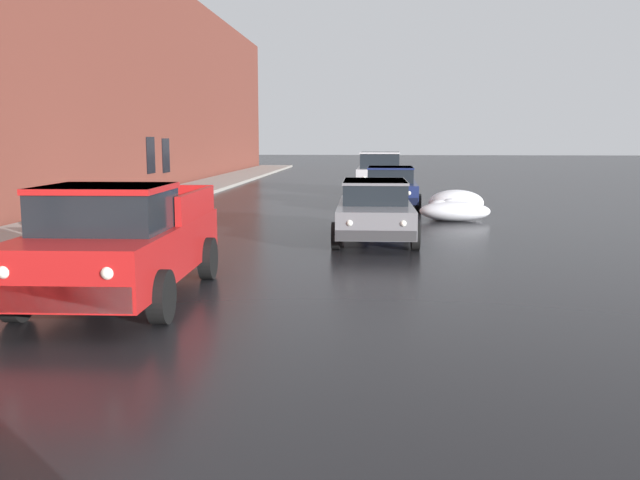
% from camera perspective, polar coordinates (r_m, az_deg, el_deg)
% --- Properties ---
extents(left_sidewalk_slab, '(2.66, 80.00, 0.14)m').
position_cam_1_polar(left_sidewalk_slab, '(20.63, -19.37, 1.37)').
color(left_sidewalk_slab, gray).
rests_on(left_sidewalk_slab, ground).
extents(brick_townhouse_facade, '(0.63, 80.00, 9.92)m').
position_cam_1_polar(brick_townhouse_facade, '(21.46, -24.63, 14.43)').
color(brick_townhouse_facade, brown).
rests_on(brick_townhouse_facade, ground).
extents(snow_bank_along_left_kerb, '(2.06, 0.97, 0.65)m').
position_cam_1_polar(snow_bank_along_left_kerb, '(20.76, 10.74, 2.38)').
color(snow_bank_along_left_kerb, white).
rests_on(snow_bank_along_left_kerb, ground).
extents(snow_bank_mid_block_left, '(2.98, 1.39, 0.89)m').
position_cam_1_polar(snow_bank_mid_block_left, '(17.88, -17.39, 1.65)').
color(snow_bank_mid_block_left, white).
rests_on(snow_bank_mid_block_left, ground).
extents(snow_bank_near_corner_right, '(1.71, 1.18, 0.81)m').
position_cam_1_polar(snow_bank_near_corner_right, '(22.19, 11.01, 2.99)').
color(snow_bank_near_corner_right, white).
rests_on(snow_bank_near_corner_right, ground).
extents(snow_bank_along_right_kerb, '(2.77, 1.22, 0.56)m').
position_cam_1_polar(snow_bank_along_right_kerb, '(23.25, -13.49, 2.77)').
color(snow_bank_along_right_kerb, white).
rests_on(snow_bank_along_right_kerb, ground).
extents(pickup_truck_red_approaching_near_lane, '(2.28, 5.00, 1.76)m').
position_cam_1_polar(pickup_truck_red_approaching_near_lane, '(10.79, -16.01, -0.13)').
color(pickup_truck_red_approaching_near_lane, red).
rests_on(pickup_truck_red_approaching_near_lane, ground).
extents(sedan_grey_parked_kerbside_close, '(1.97, 4.44, 1.42)m').
position_cam_1_polar(sedan_grey_parked_kerbside_close, '(16.51, 4.51, 2.57)').
color(sedan_grey_parked_kerbside_close, slate).
rests_on(sedan_grey_parked_kerbside_close, ground).
extents(sedan_darkblue_parked_kerbside_mid, '(2.04, 4.18, 1.42)m').
position_cam_1_polar(sedan_darkblue_parked_kerbside_mid, '(24.33, 5.78, 4.41)').
color(sedan_darkblue_parked_kerbside_mid, navy).
rests_on(sedan_darkblue_parked_kerbside_mid, ground).
extents(suv_silver_parked_far_down_block, '(2.16, 4.39, 1.82)m').
position_cam_1_polar(suv_silver_parked_far_down_block, '(30.48, 4.92, 5.65)').
color(suv_silver_parked_far_down_block, '#B7B7BC').
rests_on(suv_silver_parked_far_down_block, ground).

